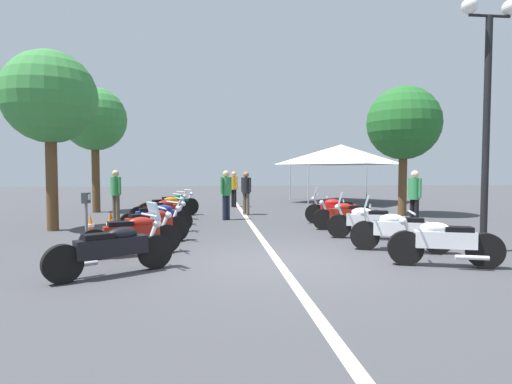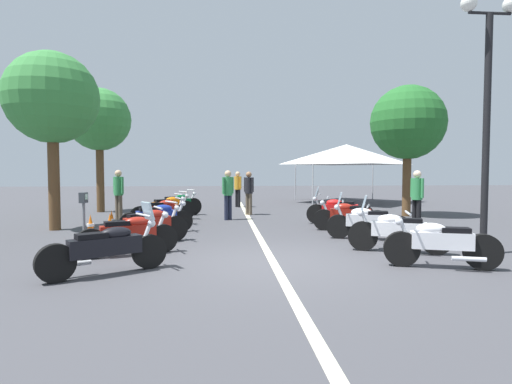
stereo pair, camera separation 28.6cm
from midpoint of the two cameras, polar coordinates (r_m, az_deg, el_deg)
The scene contains 28 objects.
ground_plane at distance 7.98m, azimuth 3.41°, elevation -9.67°, with size 80.00×80.00×0.00m, color #424247.
lane_centre_stripe at distance 12.44m, azimuth 0.46°, elevation -5.09°, with size 21.10×0.16×0.01m, color beige.
motorcycle_left_row_0 at distance 7.33m, azimuth -18.84°, elevation -7.29°, with size 1.29×1.88×1.20m.
motorcycle_left_row_1 at distance 8.85m, azimuth -16.28°, elevation -5.59°, with size 1.00×1.94×0.98m.
motorcycle_left_row_2 at distance 10.13m, azimuth -13.92°, elevation -4.45°, with size 1.24×1.82×1.00m.
motorcycle_left_row_3 at distance 11.81m, azimuth -12.86°, elevation -3.43°, with size 0.94×1.97×0.98m.
motorcycle_left_row_4 at distance 13.27m, azimuth -12.29°, elevation -2.66°, with size 1.14×1.82×1.01m.
motorcycle_left_row_5 at distance 14.65m, azimuth -11.53°, elevation -2.11°, with size 1.23×1.82×1.02m.
motorcycle_left_row_6 at distance 16.13m, azimuth -10.34°, elevation -1.64°, with size 1.22×1.83×1.02m.
motorcycle_right_row_0 at distance 8.16m, azimuth 25.11°, elevation -6.40°, with size 0.89×1.94×1.00m.
motorcycle_right_row_1 at distance 9.35m, azimuth 19.82°, elevation -5.06°, with size 1.02×2.01×1.21m.
motorcycle_right_row_2 at distance 10.88m, azimuth 15.91°, elevation -3.93°, with size 0.91×2.06×1.20m.
motorcycle_right_row_3 at distance 12.27m, azimuth 13.50°, elevation -3.18°, with size 0.90×2.09×0.99m.
motorcycle_right_row_4 at distance 13.73m, azimuth 12.00°, elevation -2.44°, with size 0.94×2.11×1.21m.
street_lamp_twin_globe at distance 10.02m, azimuth 30.19°, elevation 13.09°, with size 0.32×1.22×5.29m.
parking_meter at distance 9.33m, azimuth -21.97°, elevation -2.46°, with size 0.20×0.15×1.29m.
traffic_cone_0 at distance 11.61m, azimuth -18.93°, elevation -4.40°, with size 0.36×0.36×0.61m.
traffic_cone_1 at distance 12.49m, azimuth -18.76°, elevation -3.89°, with size 0.36×0.36×0.61m.
traffic_cone_2 at distance 11.48m, azimuth -21.30°, elevation -4.52°, with size 0.36×0.36×0.61m.
bystander_0 at distance 15.31m, azimuth -18.03°, elevation 0.19°, with size 0.37×0.43×1.77m.
bystander_1 at distance 16.26m, azimuth -0.50°, elevation 0.35°, with size 0.43×0.37×1.72m.
bystander_2 at distance 14.61m, azimuth -3.35°, elevation 0.17°, with size 0.39×0.41×1.76m.
bystander_3 at distance 19.77m, azimuth -2.13°, elevation 0.81°, with size 0.45×0.34×1.72m.
bystander_4 at distance 13.43m, azimuth 21.99°, elevation -0.29°, with size 0.51×0.32×1.76m.
roadside_tree_0 at distance 13.54m, azimuth -25.90°, elevation 11.53°, with size 2.65×2.65×5.19m.
roadside_tree_1 at distance 16.98m, azimuth 20.77°, elevation 8.92°, with size 2.82×2.82×5.00m.
roadside_tree_2 at distance 18.69m, azimuth -20.52°, elevation 9.30°, with size 2.62×2.62×5.22m.
event_tent at distance 23.24m, azimuth 12.79°, elevation 5.10°, with size 5.35×5.35×3.20m.
Camera 2 is at (-7.71, 0.95, 1.74)m, focal length 28.81 mm.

